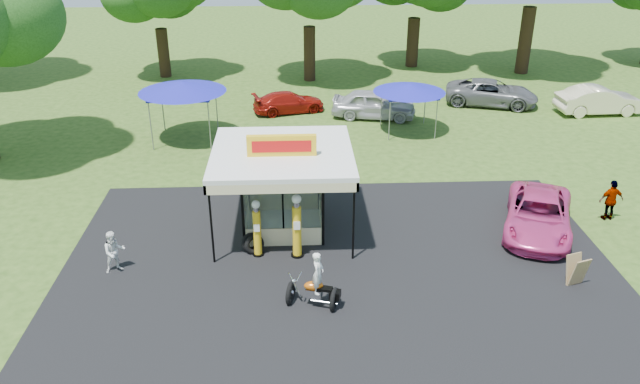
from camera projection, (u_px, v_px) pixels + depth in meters
The scene contains 18 objects.
ground at pixel (343, 298), 20.91m from camera, with size 120.00×120.00×0.00m, color #2A4816.
asphalt_apron at pixel (339, 266), 22.70m from camera, with size 20.00×14.00×0.04m, color black.
gas_station_kiosk at pixel (283, 188), 24.54m from camera, with size 5.40×5.40×4.18m.
gas_pump_left at pixel (257, 230), 22.90m from camera, with size 0.43×0.43×2.30m.
gas_pump_right at pixel (297, 228), 22.78m from camera, with size 0.48×0.48×2.58m.
motorcycle at pixel (316, 285), 20.20m from camera, with size 1.85×1.26×2.09m.
spare_tires at pixel (253, 243), 23.42m from camera, with size 0.98×0.80×0.79m.
a_frame_sign at pixel (577, 271), 21.40m from camera, with size 0.68×0.73×1.11m.
kiosk_car at pixel (284, 193), 27.09m from camera, with size 1.13×2.82×0.96m, color gold.
pink_sedan at pixel (538, 215), 24.73m from camera, with size 2.47×5.35×1.49m, color #D53983.
spectator_west at pixel (114, 252), 22.09m from camera, with size 0.77×0.60×1.59m, color white.
spectator_east_b at pixel (611, 200), 25.59m from camera, with size 1.04×0.43×1.77m, color gray.
bg_car_b at pixel (289, 102), 38.34m from camera, with size 1.78×4.37×1.27m, color maroon.
bg_car_c at pixel (374, 104), 37.30m from camera, with size 2.00×4.98×1.70m, color #B3B1B6.
bg_car_d at pixel (492, 93), 39.61m from camera, with size 2.64×5.73×1.59m, color slate.
bg_car_e at pixel (599, 100), 38.00m from camera, with size 1.78×5.10×1.68m, color beige.
tent_west at pixel (182, 87), 33.10m from camera, with size 4.66×4.66×3.26m.
tent_east at pixel (409, 88), 34.39m from camera, with size 4.00×4.00×2.80m.
Camera 1 is at (-1.59, -17.23, 12.30)m, focal length 35.00 mm.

